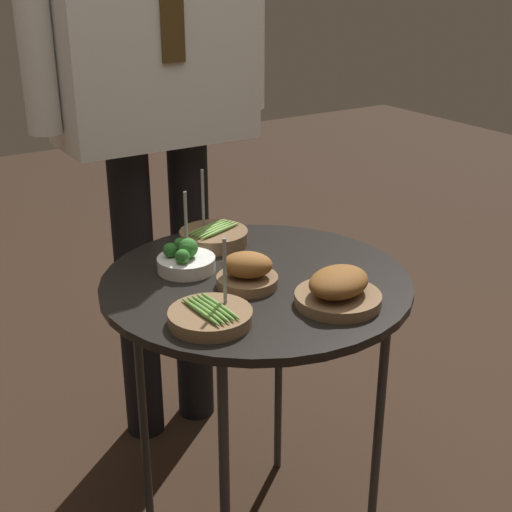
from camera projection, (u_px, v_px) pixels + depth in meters
The scene contains 7 objects.
serving_cart at pixel (256, 302), 1.49m from camera, with size 0.64×0.64×0.69m.
bowl_asparagus_mid_left at pixel (214, 236), 1.64m from camera, with size 0.16×0.16×0.17m.
bowl_roast_front_center at pixel (247, 272), 1.42m from camera, with size 0.13×0.12×0.07m.
bowl_roast_mid_right at pixel (338, 290), 1.35m from camera, with size 0.17×0.17×0.07m.
bowl_asparagus_near_rim at pixel (210, 316), 1.28m from camera, with size 0.15×0.15×0.15m.
bowl_broccoli_far_rim at pixel (186, 259), 1.50m from camera, with size 0.12×0.12×0.16m.
waiter_figure at pixel (151, 42), 1.75m from camera, with size 0.65×0.24×1.76m.
Camera 1 is at (-0.72, -1.13, 1.31)m, focal length 50.00 mm.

